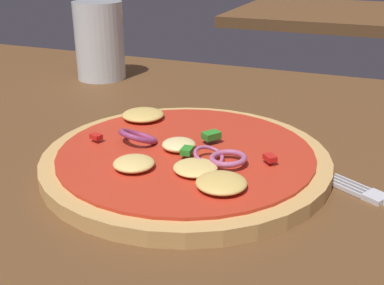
# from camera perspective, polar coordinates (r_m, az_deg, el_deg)

# --- Properties ---
(dining_table) EXTENTS (1.47, 0.86, 0.03)m
(dining_table) POSITION_cam_1_polar(r_m,az_deg,el_deg) (0.49, 1.14, -4.93)
(dining_table) COLOR brown
(dining_table) RESTS_ON ground
(pizza) EXTENTS (0.29, 0.29, 0.04)m
(pizza) POSITION_cam_1_polar(r_m,az_deg,el_deg) (0.48, -0.99, -1.97)
(pizza) COLOR tan
(pizza) RESTS_ON dining_table
(beer_glass) EXTENTS (0.08, 0.08, 0.12)m
(beer_glass) POSITION_cam_1_polar(r_m,az_deg,el_deg) (0.82, -10.88, 11.50)
(beer_glass) COLOR silver
(beer_glass) RESTS_ON dining_table
(background_table) EXTENTS (0.65, 0.63, 0.03)m
(background_table) POSITION_cam_1_polar(r_m,az_deg,el_deg) (1.77, 16.66, 14.35)
(background_table) COLOR brown
(background_table) RESTS_ON ground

